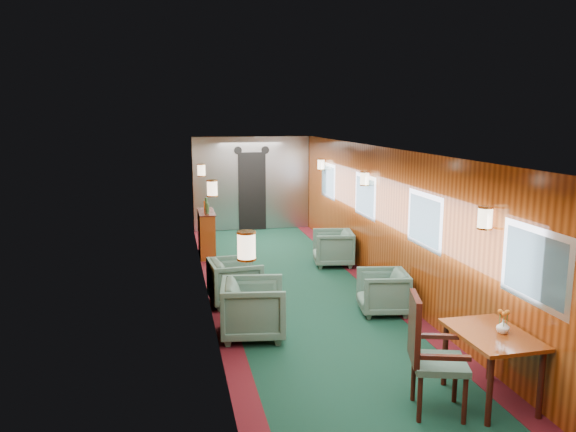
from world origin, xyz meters
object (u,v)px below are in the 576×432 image
Objects in this scene: armchair_right_near at (383,292)px; armchair_right_far at (333,248)px; credenza at (206,233)px; armchair_left_near at (254,309)px; armchair_left_far at (235,281)px; dining_table at (492,344)px; side_chair at (428,350)px.

armchair_right_far is (0.04, 2.76, 0.02)m from armchair_right_near.
armchair_right_far is at bearing -28.49° from credenza.
armchair_right_near is at bearing -68.11° from armchair_left_near.
armchair_left_far is at bearing 11.27° from armchair_left_near.
armchair_left_far is (-2.23, 3.60, -0.27)m from dining_table.
armchair_left_far is 2.29m from armchair_right_near.
side_chair is (-0.73, -0.06, 0.03)m from dining_table.
dining_table is 0.83× the size of credenza.
dining_table is 1.19× the size of armchair_left_near.
credenza is 1.71× the size of armchair_right_near.
armchair_left_near is 1.11× the size of armchair_right_far.
armchair_right_far is (2.39, -1.30, -0.13)m from credenza.
credenza is at bearing -109.24° from armchair_right_far.
side_chair is at bearing -75.79° from credenza.
dining_table is 0.74m from side_chair.
armchair_left_near is at bearing -66.33° from armchair_right_near.
armchair_left_near reaches higher than armchair_right_far.
credenza is 1.56× the size of armchair_left_far.
dining_table is 1.41× the size of armchair_right_near.
dining_table is 2.74m from armchair_right_near.
armchair_left_near is at bearing -85.91° from credenza.
side_chair is 1.54× the size of armchair_left_far.
armchair_right_far is at bearing 89.55° from dining_table.
dining_table is 0.84× the size of side_chair.
armchair_left_near is (0.33, -4.58, -0.10)m from credenza.
side_chair is at bearing -176.50° from dining_table.
armchair_right_far is (2.15, 1.89, -0.01)m from armchair_left_far.
dining_table is at bearing -70.02° from credenza.
credenza is 1.44× the size of armchair_left_near.
dining_table is at bearing -128.20° from armchair_left_near.
armchair_right_far is at bearing 99.39° from side_chair.
armchair_left_near reaches higher than armchair_right_near.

